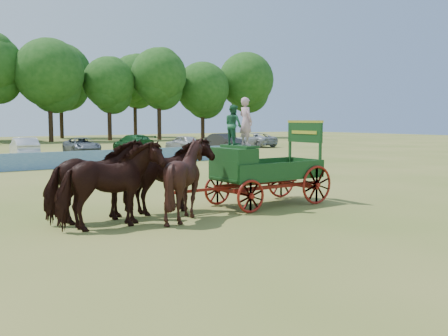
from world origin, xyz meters
TOP-DOWN VIEW (x-y plane):
  - ground at (0.00, 0.00)m, footprint 160.00×160.00m
  - horse_lead_left at (-5.35, 0.00)m, footprint 2.90×1.33m
  - horse_lead_right at (-5.35, 1.10)m, footprint 2.97×1.48m
  - horse_wheel_left at (-2.95, 0.00)m, footprint 2.32×2.08m
  - horse_wheel_right at (-2.95, 1.10)m, footprint 2.97×1.48m
  - farm_dray at (0.03, 0.56)m, footprint 6.00×2.00m
  - sponsor_banner at (-1.00, 18.00)m, footprint 26.00×0.08m
  - parked_cars at (0.40, 30.05)m, footprint 52.47×7.11m

SIDE VIEW (x-z plane):
  - ground at x=0.00m, z-range 0.00..0.00m
  - sponsor_banner at x=-1.00m, z-range 0.00..1.05m
  - parked_cars at x=0.40m, z-range -0.06..1.58m
  - horse_lead_left at x=-5.35m, z-range 0.00..2.45m
  - horse_lead_right at x=-5.35m, z-range 0.00..2.45m
  - horse_wheel_right at x=-2.95m, z-range 0.00..2.45m
  - horse_wheel_left at x=-2.95m, z-range 0.00..2.45m
  - farm_dray at x=0.03m, z-range -0.30..3.45m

